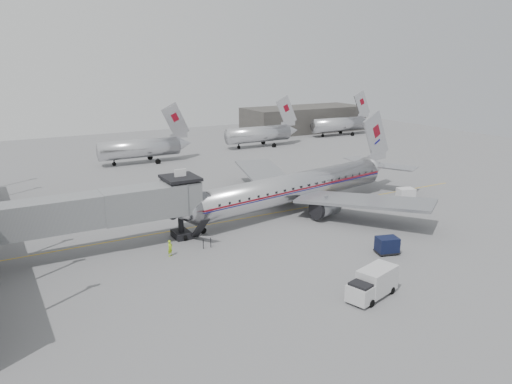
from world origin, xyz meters
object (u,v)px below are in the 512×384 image
service_van (373,283)px  baggage_cart_navy (387,245)px  baggage_cart_white (406,194)px  airliner (298,187)px  ramp_worker (170,248)px

service_van → baggage_cart_navy: service_van is taller
service_van → baggage_cart_white: bearing=23.3°
baggage_cart_white → service_van: bearing=-124.0°
airliner → ramp_worker: (-18.69, -6.55, -2.01)m
service_van → ramp_worker: 18.84m
airliner → baggage_cart_white: size_ratio=13.71×
baggage_cart_navy → baggage_cart_white: size_ratio=0.95×
service_van → ramp_worker: size_ratio=3.24×
ramp_worker → service_van: bearing=-87.1°
baggage_cart_navy → service_van: bearing=-124.0°
airliner → baggage_cart_navy: 16.15m
service_van → baggage_cart_navy: bearing=23.5°
baggage_cart_white → airliner: bearing=-179.3°
airliner → service_van: bearing=-119.9°
service_van → airliner: bearing=54.1°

